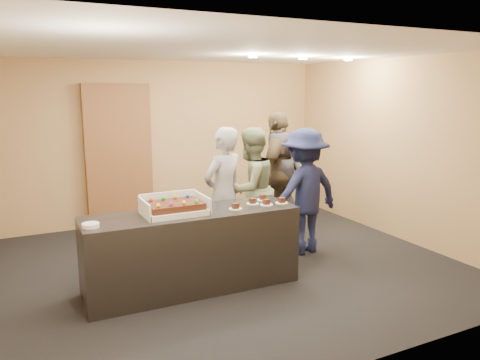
{
  "coord_description": "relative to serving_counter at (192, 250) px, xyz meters",
  "views": [
    {
      "loc": [
        -2.21,
        -5.2,
        2.26
      ],
      "look_at": [
        0.36,
        0.0,
        1.11
      ],
      "focal_mm": 35.0,
      "sensor_mm": 36.0,
      "label": 1
    }
  ],
  "objects": [
    {
      "name": "room",
      "position": [
        0.46,
        0.45,
        0.9
      ],
      "size": [
        6.04,
        6.0,
        2.7
      ],
      "color": "black",
      "rests_on": "ground"
    },
    {
      "name": "serving_counter",
      "position": [
        0.0,
        0.0,
        0.0
      ],
      "size": [
        2.41,
        0.74,
        0.9
      ],
      "primitive_type": "cube",
      "rotation": [
        0.0,
        0.0,
        -0.02
      ],
      "color": "black",
      "rests_on": "floor"
    },
    {
      "name": "storage_cabinet",
      "position": [
        -0.18,
        2.86,
        0.71
      ],
      "size": [
        1.06,
        0.15,
        2.33
      ],
      "primitive_type": "cube",
      "color": "brown",
      "rests_on": "floor"
    },
    {
      "name": "cake_box",
      "position": [
        -0.19,
        0.03,
        0.5
      ],
      "size": [
        0.69,
        0.48,
        0.2
      ],
      "color": "white",
      "rests_on": "serving_counter"
    },
    {
      "name": "sheet_cake",
      "position": [
        -0.19,
        0.0,
        0.55
      ],
      "size": [
        0.59,
        0.4,
        0.11
      ],
      "color": "#36170C",
      "rests_on": "cake_box"
    },
    {
      "name": "plate_stack",
      "position": [
        -1.1,
        -0.11,
        0.47
      ],
      "size": [
        0.17,
        0.17,
        0.04
      ],
      "primitive_type": "cylinder",
      "color": "white",
      "rests_on": "serving_counter"
    },
    {
      "name": "slice_a",
      "position": [
        0.49,
        -0.11,
        0.47
      ],
      "size": [
        0.15,
        0.15,
        0.07
      ],
      "color": "white",
      "rests_on": "serving_counter"
    },
    {
      "name": "slice_b",
      "position": [
        0.78,
        0.02,
        0.47
      ],
      "size": [
        0.15,
        0.15,
        0.07
      ],
      "color": "white",
      "rests_on": "serving_counter"
    },
    {
      "name": "slice_c",
      "position": [
        0.9,
        -0.1,
        0.47
      ],
      "size": [
        0.15,
        0.15,
        0.07
      ],
      "color": "white",
      "rests_on": "serving_counter"
    },
    {
      "name": "slice_d",
      "position": [
        0.99,
        0.13,
        0.47
      ],
      "size": [
        0.15,
        0.15,
        0.07
      ],
      "color": "white",
      "rests_on": "serving_counter"
    },
    {
      "name": "slice_e",
      "position": [
        1.11,
        -0.1,
        0.47
      ],
      "size": [
        0.15,
        0.15,
        0.07
      ],
      "color": "white",
      "rests_on": "serving_counter"
    },
    {
      "name": "person_server_grey",
      "position": [
        0.71,
        0.71,
        0.43
      ],
      "size": [
        0.75,
        0.63,
        1.77
      ],
      "primitive_type": "imported",
      "rotation": [
        0.0,
        0.0,
        3.51
      ],
      "color": "#9B9BA0",
      "rests_on": "floor"
    },
    {
      "name": "person_sage_man",
      "position": [
        1.22,
        0.92,
        0.41
      ],
      "size": [
        1.0,
        0.89,
        1.73
      ],
      "primitive_type": "imported",
      "rotation": [
        0.0,
        0.0,
        3.47
      ],
      "color": "gray",
      "rests_on": "floor"
    },
    {
      "name": "person_navy_man",
      "position": [
        1.81,
        0.45,
        0.41
      ],
      "size": [
        1.17,
        0.75,
        1.73
      ],
      "primitive_type": "imported",
      "rotation": [
        0.0,
        0.0,
        3.24
      ],
      "color": "#171C40",
      "rests_on": "floor"
    },
    {
      "name": "person_brown_extra",
      "position": [
        1.95,
        1.39,
        0.51
      ],
      "size": [
        1.15,
        1.09,
        1.92
      ],
      "primitive_type": "imported",
      "rotation": [
        0.0,
        0.0,
        3.86
      ],
      "color": "brown",
      "rests_on": "floor"
    },
    {
      "name": "person_dark_suit",
      "position": [
        1.97,
        1.35,
        0.36
      ],
      "size": [
        0.95,
        0.88,
        1.63
      ],
      "primitive_type": "imported",
      "rotation": [
        0.0,
        0.0,
        2.53
      ],
      "color": "#26262B",
      "rests_on": "floor"
    },
    {
      "name": "ceiling_spotlights",
      "position": [
        2.06,
        0.95,
        2.22
      ],
      "size": [
        1.72,
        0.12,
        0.03
      ],
      "color": "#FFEAC6",
      "rests_on": "ceiling"
    }
  ]
}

